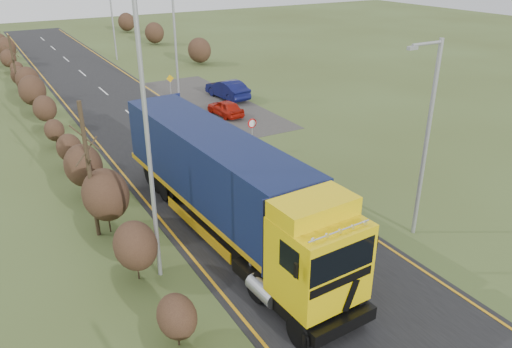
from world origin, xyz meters
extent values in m
plane|color=#3B461E|center=(0.00, 0.00, 0.00)|extent=(160.00, 160.00, 0.00)
cube|color=black|center=(0.00, 10.00, 0.01)|extent=(8.00, 120.00, 0.02)
cube|color=#2F2C29|center=(6.50, 20.00, 0.01)|extent=(6.00, 18.00, 0.02)
cube|color=#C28512|center=(-3.70, 10.00, 0.03)|extent=(0.12, 116.00, 0.01)
cube|color=#C28512|center=(3.70, 10.00, 0.03)|extent=(0.12, 116.00, 0.01)
cube|color=silver|center=(0.00, -4.00, 0.03)|extent=(0.12, 3.00, 0.01)
cube|color=silver|center=(0.00, 4.00, 0.03)|extent=(0.12, 3.00, 0.01)
cube|color=silver|center=(0.00, 12.00, 0.03)|extent=(0.12, 3.00, 0.01)
cube|color=silver|center=(0.00, 20.00, 0.03)|extent=(0.12, 3.00, 0.01)
cube|color=silver|center=(0.00, 28.00, 0.03)|extent=(0.12, 3.00, 0.01)
cube|color=silver|center=(0.00, 36.00, 0.03)|extent=(0.12, 3.00, 0.01)
cube|color=silver|center=(0.00, 44.00, 0.03)|extent=(0.12, 3.00, 0.01)
cube|color=silver|center=(0.00, 52.00, 0.03)|extent=(0.12, 3.00, 0.01)
cube|color=silver|center=(0.00, 60.00, 0.03)|extent=(0.12, 3.00, 0.01)
ellipsoid|color=black|center=(-6.02, -4.00, 1.14)|extent=(1.21, 1.57, 1.39)
ellipsoid|color=black|center=(-6.00, 0.00, 1.49)|extent=(1.58, 2.06, 1.82)
ellipsoid|color=black|center=(-5.98, 4.00, 1.84)|extent=(1.96, 2.55, 2.25)
ellipsoid|color=black|center=(-6.03, 8.00, 1.72)|extent=(1.83, 2.38, 2.10)
ellipsoid|color=black|center=(-5.95, 12.00, 1.28)|extent=(1.37, 1.78, 1.57)
ellipsoid|color=black|center=(-6.06, 16.00, 1.13)|extent=(1.20, 1.56, 1.38)
ellipsoid|color=black|center=(-5.92, 20.00, 1.46)|extent=(1.55, 2.02, 1.78)
ellipsoid|color=black|center=(-6.09, 24.00, 1.83)|extent=(1.95, 2.53, 2.24)
ellipsoid|color=black|center=(-5.90, 28.00, 1.74)|extent=(1.85, 2.41, 2.13)
ellipsoid|color=black|center=(-6.12, 32.00, 1.31)|extent=(1.40, 1.81, 1.61)
ellipsoid|color=black|center=(-5.87, 36.00, 1.12)|extent=(1.19, 1.55, 1.37)
ellipsoid|color=black|center=(-6.14, 40.00, 1.43)|extent=(1.52, 1.97, 1.75)
ellipsoid|color=black|center=(-5.84, 44.00, 1.81)|extent=(1.93, 2.51, 2.22)
ellipsoid|color=black|center=(-5.82, 52.00, 1.34)|extent=(1.43, 1.85, 1.64)
cylinder|color=#312618|center=(-6.50, 4.00, 3.03)|extent=(0.18, 0.18, 6.05)
cylinder|color=#312618|center=(-6.50, 30.00, 2.53)|extent=(0.18, 0.18, 5.06)
cube|color=black|center=(-1.63, -4.29, 0.74)|extent=(2.76, 4.97, 0.47)
cube|color=#DEBD09|center=(-1.63, -5.24, 2.48)|extent=(2.74, 2.44, 2.74)
cube|color=black|center=(-1.63, -6.35, 0.58)|extent=(2.64, 0.25, 0.58)
cube|color=black|center=(-2.07, -6.41, 1.64)|extent=(0.64, 0.05, 1.14)
cube|color=black|center=(-1.18, -6.41, 1.64)|extent=(0.64, 0.05, 1.14)
cube|color=black|center=(-1.63, -6.38, 3.06)|extent=(2.48, 0.18, 1.00)
cube|color=black|center=(-1.63, -6.41, 2.32)|extent=(2.43, 0.14, 0.30)
cube|color=#DEBD09|center=(-1.63, -4.87, 4.15)|extent=(2.71, 1.60, 0.59)
cylinder|color=silver|center=(-1.63, -6.14, 3.96)|extent=(2.32, 0.17, 0.06)
cube|color=black|center=(-3.14, -6.14, 3.11)|extent=(0.09, 0.12, 0.47)
cube|color=black|center=(-0.12, -6.14, 3.11)|extent=(0.09, 0.12, 0.47)
cylinder|color=gray|center=(-2.84, -3.87, 0.79)|extent=(0.66, 1.40, 0.59)
cylinder|color=gray|center=(-0.41, -3.87, 0.79)|extent=(0.66, 1.40, 0.59)
cube|color=#C28C0D|center=(-1.63, 2.57, 1.30)|extent=(3.26, 13.41, 0.25)
cube|color=black|center=(-1.63, 2.57, 2.88)|extent=(3.22, 12.98, 2.90)
cube|color=#0F1642|center=(-1.63, 9.03, 2.88)|extent=(2.62, 0.18, 2.90)
cube|color=#0F1642|center=(-1.63, -3.89, 2.88)|extent=(2.62, 0.18, 2.90)
cube|color=black|center=(-1.63, 6.58, 0.69)|extent=(2.60, 3.91, 0.37)
cube|color=#C28C0D|center=(-2.91, 1.51, 0.58)|extent=(0.32, 5.80, 0.47)
cube|color=#C28C0D|center=(-0.34, 1.51, 0.58)|extent=(0.32, 5.80, 0.47)
cylinder|color=black|center=(-2.74, -5.98, 0.55)|extent=(0.39, 1.11, 1.10)
cylinder|color=black|center=(-0.52, -5.98, 0.55)|extent=(0.39, 1.11, 1.10)
cylinder|color=black|center=(-2.74, -3.34, 0.55)|extent=(0.39, 1.11, 1.10)
cylinder|color=black|center=(-0.52, -3.34, 0.55)|extent=(0.39, 1.11, 1.10)
cylinder|color=black|center=(-2.74, 5.63, 0.55)|extent=(0.39, 1.11, 1.10)
cylinder|color=black|center=(-0.52, 5.63, 0.55)|extent=(0.39, 1.11, 1.10)
cylinder|color=black|center=(-2.74, 6.69, 0.55)|extent=(0.39, 1.11, 1.10)
cylinder|color=black|center=(-0.52, 6.69, 0.55)|extent=(0.39, 1.11, 1.10)
cylinder|color=black|center=(-2.74, 7.74, 0.55)|extent=(0.39, 1.11, 1.10)
cylinder|color=black|center=(-0.52, 7.74, 0.55)|extent=(0.39, 1.11, 1.10)
imported|color=#9D1307|center=(6.08, 16.38, 0.59)|extent=(1.73, 3.61, 1.19)
imported|color=#0A0D37|center=(8.38, 20.51, 0.77)|extent=(2.07, 4.78, 1.53)
cylinder|color=gray|center=(5.55, -2.80, 4.20)|extent=(0.18, 0.18, 8.40)
cylinder|color=gray|center=(4.80, -2.80, 8.26)|extent=(1.49, 0.12, 0.12)
cube|color=gray|center=(4.06, -2.80, 8.17)|extent=(0.42, 0.17, 0.13)
cylinder|color=gray|center=(4.60, 21.85, 4.17)|extent=(0.18, 0.18, 8.33)
cylinder|color=gray|center=(4.91, 40.85, 4.09)|extent=(0.18, 0.18, 8.18)
cylinder|color=gray|center=(-5.20, -0.13, 5.05)|extent=(0.16, 0.16, 10.11)
cylinder|color=gray|center=(4.20, 9.14, 0.91)|extent=(0.08, 0.08, 1.83)
cylinder|color=red|center=(4.20, 9.11, 1.83)|extent=(0.59, 0.04, 0.59)
cylinder|color=white|center=(4.20, 9.09, 1.83)|extent=(0.44, 0.02, 0.44)
cylinder|color=gray|center=(4.77, 24.13, 0.64)|extent=(0.08, 0.08, 1.28)
cube|color=#D39A0B|center=(4.77, 24.08, 1.38)|extent=(0.65, 0.04, 0.65)
camera|label=1|loc=(-10.04, -15.71, 11.45)|focal=35.00mm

